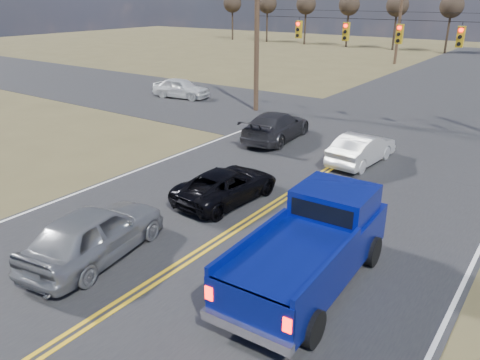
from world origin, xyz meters
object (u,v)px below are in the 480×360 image
Objects in this scene: silver_suv at (94,233)px; cross_car_west at (181,88)px; white_car_queue at (362,149)px; black_suv at (227,185)px; dgrey_car_queue at (276,126)px; pickup_truck at (312,246)px.

cross_car_west is at bearing -63.69° from silver_suv.
white_car_queue is (3.10, 12.43, -0.12)m from silver_suv.
silver_suv is 1.08× the size of black_suv.
cross_car_west is (-11.52, 5.22, -0.02)m from dgrey_car_queue.
silver_suv is at bearing 80.34° from white_car_queue.
pickup_truck reaches higher than cross_car_west.
silver_suv is 22.97m from cross_car_west.
dgrey_car_queue is at bearing -5.67° from white_car_queue.
pickup_truck is at bearing -139.72° from cross_car_west.
silver_suv is 1.10× the size of cross_car_west.
silver_suv is (-5.71, -2.50, -0.29)m from pickup_truck.
cross_car_west is at bearing 137.91° from pickup_truck.
pickup_truck is at bearing 119.54° from dgrey_car_queue.
dgrey_car_queue is at bearing 123.26° from pickup_truck.
cross_car_west is at bearing -15.87° from white_car_queue.
dgrey_car_queue is (-7.74, 10.83, -0.35)m from pickup_truck.
silver_suv reaches higher than black_suv.
white_car_queue is at bearing -105.65° from black_suv.
cross_car_west reaches higher than black_suv.
white_car_queue is (2.49, 6.90, 0.08)m from black_suv.
silver_suv is 0.92× the size of dgrey_car_queue.
pickup_truck is at bearing -166.16° from silver_suv.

